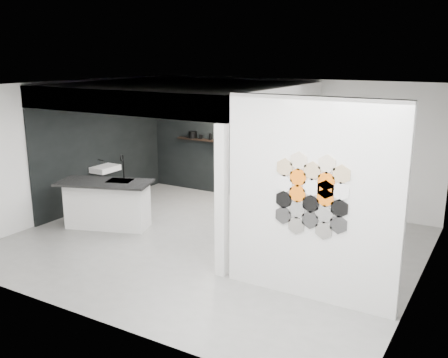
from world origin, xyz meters
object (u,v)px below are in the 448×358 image
partition_panel (311,201)px  wall_basin (105,169)px  kettle (261,142)px  glass_vase (285,144)px  kitchen_island (107,203)px  bottle_dark (210,136)px  utensil_cup (201,137)px  glass_bowl (285,145)px  stockpot (193,135)px

partition_panel → wall_basin: size_ratio=4.67×
kettle → glass_vase: bearing=7.1°
kitchen_island → partition_panel: bearing=-29.2°
kettle → bottle_dark: bottle_dark is taller
kitchen_island → utensil_cup: 3.25m
kettle → glass_bowl: bearing=7.1°
stockpot → utensil_cup: stockpot is taller
partition_panel → utensil_cup: partition_panel is taller
glass_bowl → bottle_dark: bearing=180.0°
kitchen_island → glass_bowl: size_ratio=12.45×
wall_basin → kitchen_island: bearing=-45.8°
utensil_cup → glass_bowl: bearing=0.0°
wall_basin → bottle_dark: bottle_dark is taller
partition_panel → kettle: 4.69m
wall_basin → kettle: kettle is taller
kettle → glass_vase: kettle is taller
partition_panel → stockpot: bearing=139.4°
kettle → utensil_cup: kettle is taller
kitchen_island → bottle_dark: bearing=62.4°
partition_panel → bottle_dark: partition_panel is taller
glass_vase → bottle_dark: (-1.93, 0.00, 0.01)m
kettle → bottle_dark: 1.34m
partition_panel → stockpot: (-4.51, 3.87, 0.00)m
kitchen_island → kettle: bearing=40.6°
kettle → glass_bowl: kettle is taller
kettle → utensil_cup: (-1.62, 0.00, -0.02)m
stockpot → bottle_dark: bearing=0.0°
kitchen_island → glass_vase: bearing=33.2°
utensil_cup → kitchen_island: bearing=-93.0°
bottle_dark → kitchen_island: bearing=-98.0°
glass_bowl → bottle_dark: 1.93m
glass_bowl → utensil_cup: glass_bowl is taller
partition_panel → wall_basin: 5.78m
stockpot → utensil_cup: bearing=0.0°
glass_vase → kitchen_island: bearing=-127.2°
partition_panel → kettle: bearing=124.5°
partition_panel → kitchen_island: partition_panel is taller
wall_basin → stockpot: 2.34m
kitchen_island → glass_bowl: kitchen_island is taller
stockpot → glass_vase: 2.44m
utensil_cup → glass_vase: bearing=0.0°
wall_basin → bottle_dark: (1.46, 2.07, 0.55)m
stockpot → glass_bowl: size_ratio=1.28×
wall_basin → stockpot: (0.95, 2.07, 0.55)m
utensil_cup → stockpot: bearing=180.0°
stockpot → utensil_cup: 0.24m
kitchen_island → glass_bowl: (2.36, 3.12, 0.89)m
glass_bowl → wall_basin: bearing=-148.7°
stockpot → kettle: bearing=0.0°
glass_bowl → utensil_cup: (-2.20, 0.00, -0.01)m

